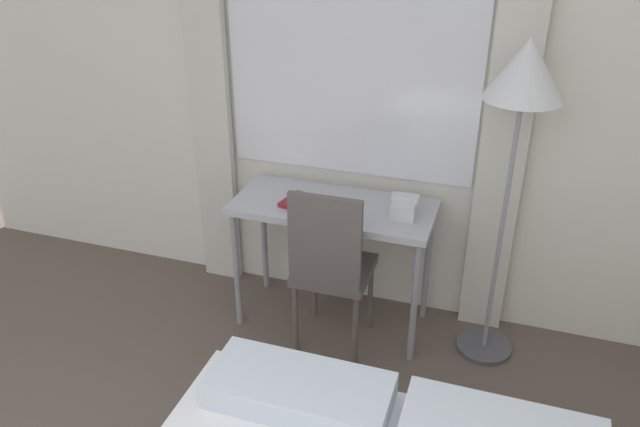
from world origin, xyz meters
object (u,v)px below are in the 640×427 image
Objects in this scene: telephone at (405,206)px; book at (304,203)px; desk at (333,217)px; desk_chair at (330,262)px; standing_lamp at (522,95)px.

book is at bearing -174.34° from telephone.
desk_chair is at bearing -75.99° from desk.
desk_chair is 5.86× the size of telephone.
desk_chair reaches higher than desk.
book is at bearing 138.40° from desk_chair.
telephone is at bearing 34.73° from desk_chair.
telephone is 0.55m from book.
desk is 0.64× the size of standing_lamp.
desk is at bearing 21.63° from book.
desk_chair is 0.57× the size of standing_lamp.
telephone is (-0.50, -0.01, -0.64)m from standing_lamp.
book is at bearing -176.47° from standing_lamp.
standing_lamp is 6.65× the size of book.
standing_lamp is at bearing 1.22° from telephone.
telephone is (0.33, 0.24, 0.27)m from desk_chair.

